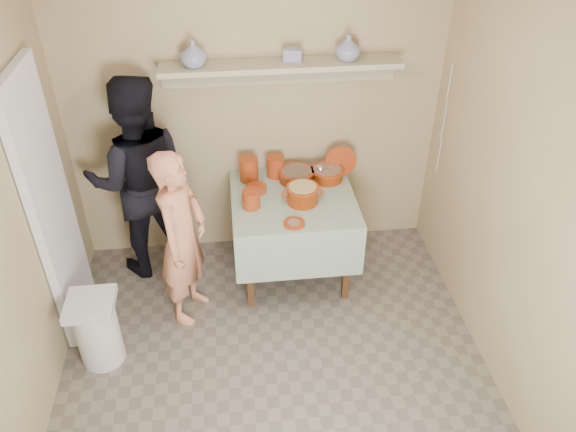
{
  "coord_description": "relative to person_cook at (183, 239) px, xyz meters",
  "views": [
    {
      "loc": [
        -0.21,
        -2.38,
        3.18
      ],
      "look_at": [
        0.15,
        0.75,
        0.95
      ],
      "focal_mm": 35.0,
      "sensor_mm": 36.0,
      "label": 1
    }
  ],
  "objects": [
    {
      "name": "ground",
      "position": [
        0.6,
        -0.9,
        -0.71
      ],
      "size": [
        3.5,
        3.5,
        0.0
      ],
      "primitive_type": "plane",
      "color": "#695E52",
      "rests_on": "ground"
    },
    {
      "name": "tile_panel",
      "position": [
        -0.86,
        0.05,
        0.29
      ],
      "size": [
        0.06,
        0.7,
        2.0
      ],
      "primitive_type": "cube",
      "color": "silver",
      "rests_on": "ground"
    },
    {
      "name": "plate_stack_a",
      "position": [
        0.52,
        0.67,
        0.15
      ],
      "size": [
        0.15,
        0.15,
        0.2
      ],
      "primitive_type": "cylinder",
      "color": "maroon",
      "rests_on": "serving_table"
    },
    {
      "name": "plate_stack_b",
      "position": [
        0.75,
        0.71,
        0.14
      ],
      "size": [
        0.15,
        0.15,
        0.18
      ],
      "primitive_type": "cylinder",
      "color": "maroon",
      "rests_on": "serving_table"
    },
    {
      "name": "bowl_stack",
      "position": [
        0.52,
        0.27,
        0.12
      ],
      "size": [
        0.14,
        0.14,
        0.14
      ],
      "primitive_type": "cylinder",
      "color": "maroon",
      "rests_on": "serving_table"
    },
    {
      "name": "empty_bowl",
      "position": [
        0.57,
        0.49,
        0.08
      ],
      "size": [
        0.17,
        0.17,
        0.05
      ],
      "primitive_type": "cylinder",
      "color": "maroon",
      "rests_on": "serving_table"
    },
    {
      "name": "propped_lid",
      "position": [
        1.28,
        0.68,
        0.17
      ],
      "size": [
        0.26,
        0.08,
        0.26
      ],
      "primitive_type": "cylinder",
      "rotation": [
        1.42,
        0.0,
        -0.08
      ],
      "color": "maroon",
      "rests_on": "serving_table"
    },
    {
      "name": "vase_right",
      "position": [
        1.29,
        0.71,
        1.11
      ],
      "size": [
        0.2,
        0.2,
        0.19
      ],
      "primitive_type": "imported",
      "rotation": [
        0.0,
        0.0,
        0.09
      ],
      "color": "navy",
      "rests_on": "wall_shelf"
    },
    {
      "name": "vase_left",
      "position": [
        0.17,
        0.71,
        1.11
      ],
      "size": [
        0.27,
        0.27,
        0.2
      ],
      "primitive_type": "imported",
      "rotation": [
        0.0,
        0.0,
        0.67
      ],
      "color": "navy",
      "rests_on": "wall_shelf"
    },
    {
      "name": "ceramic_box",
      "position": [
        0.89,
        0.74,
        1.06
      ],
      "size": [
        0.15,
        0.13,
        0.1
      ],
      "primitive_type": "cube",
      "rotation": [
        0.0,
        0.0,
        -0.27
      ],
      "color": "navy",
      "rests_on": "wall_shelf"
    },
    {
      "name": "person_cook",
      "position": [
        0.0,
        0.0,
        0.0
      ],
      "size": [
        0.5,
        0.6,
        1.42
      ],
      "primitive_type": "imported",
      "rotation": [
        0.0,
        0.0,
        1.2
      ],
      "color": "#CC7D58",
      "rests_on": "ground"
    },
    {
      "name": "person_helper",
      "position": [
        -0.35,
        0.62,
        0.15
      ],
      "size": [
        0.91,
        0.74,
        1.72
      ],
      "primitive_type": "imported",
      "rotation": [
        0.0,
        0.0,
        -3.02
      ],
      "color": "black",
      "rests_on": "ground"
    },
    {
      "name": "room_shell",
      "position": [
        0.6,
        -0.9,
        0.9
      ],
      "size": [
        3.04,
        3.54,
        2.62
      ],
      "color": "tan",
      "rests_on": "ground"
    },
    {
      "name": "serving_table",
      "position": [
        0.85,
        0.38,
        -0.07
      ],
      "size": [
        0.97,
        0.97,
        0.76
      ],
      "color": "#4C2D16",
      "rests_on": "ground"
    },
    {
      "name": "cazuela_meat_a",
      "position": [
        0.91,
        0.61,
        0.11
      ],
      "size": [
        0.3,
        0.3,
        0.1
      ],
      "color": "#611A03",
      "rests_on": "serving_table"
    },
    {
      "name": "cazuela_meat_b",
      "position": [
        1.16,
        0.61,
        0.11
      ],
      "size": [
        0.28,
        0.28,
        0.1
      ],
      "color": "#611A03",
      "rests_on": "serving_table"
    },
    {
      "name": "ladle",
      "position": [
        1.1,
        0.59,
        0.16
      ],
      "size": [
        0.08,
        0.26,
        0.19
      ],
      "color": "silver",
      "rests_on": "cazuela_meat_b"
    },
    {
      "name": "cazuela_rice",
      "position": [
        0.91,
        0.29,
        0.14
      ],
      "size": [
        0.33,
        0.25,
        0.14
      ],
      "color": "#611A03",
      "rests_on": "serving_table"
    },
    {
      "name": "front_plate",
      "position": [
        0.81,
        0.01,
        0.06
      ],
      "size": [
        0.16,
        0.16,
        0.03
      ],
      "color": "maroon",
      "rests_on": "serving_table"
    },
    {
      "name": "wall_shelf",
      "position": [
        0.8,
        0.76,
        0.97
      ],
      "size": [
        1.8,
        0.25,
        0.21
      ],
      "color": "tan",
      "rests_on": "room_shell"
    },
    {
      "name": "trash_bin",
      "position": [
        -0.62,
        -0.42,
        -0.42
      ],
      "size": [
        0.32,
        0.32,
        0.56
      ],
      "color": "silver",
      "rests_on": "ground"
    },
    {
      "name": "electrical_cord",
      "position": [
        2.07,
        0.58,
        0.54
      ],
      "size": [
        0.01,
        0.05,
        0.9
      ],
      "color": "silver",
      "rests_on": "wall_shelf"
    }
  ]
}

